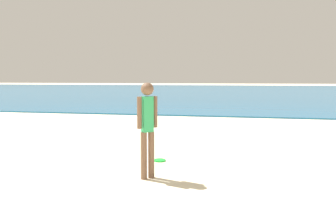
% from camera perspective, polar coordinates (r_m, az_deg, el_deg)
% --- Properties ---
extents(water, '(160.00, 60.00, 0.06)m').
position_cam_1_polar(water, '(43.76, 9.62, 1.85)').
color(water, '#1E6B9E').
rests_on(water, ground).
extents(person_standing, '(0.28, 0.27, 1.56)m').
position_cam_1_polar(person_standing, '(5.27, -3.61, -4.08)').
color(person_standing, brown).
rests_on(person_standing, ground).
extents(frisbee, '(0.24, 0.24, 0.03)m').
position_cam_1_polar(frisbee, '(6.53, -1.48, -10.30)').
color(frisbee, green).
rests_on(frisbee, ground).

